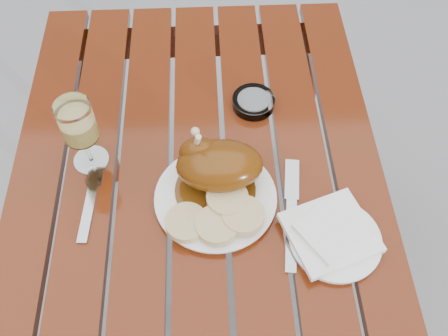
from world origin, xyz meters
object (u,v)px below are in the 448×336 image
(table, at_px, (204,263))
(wine_glass, at_px, (82,135))
(side_plate, at_px, (335,240))
(dinner_plate, at_px, (216,198))
(ashtray, at_px, (253,102))

(table, xyz_separation_m, wine_glass, (-0.23, 0.09, 0.46))
(side_plate, bearing_deg, dinner_plate, 155.43)
(ashtray, bearing_deg, side_plate, -70.01)
(table, bearing_deg, ashtray, 59.78)
(table, bearing_deg, dinner_plate, -34.05)
(table, relative_size, side_plate, 6.64)
(table, distance_m, ashtray, 0.47)
(side_plate, bearing_deg, wine_glass, 156.25)
(side_plate, bearing_deg, table, 154.02)
(table, xyz_separation_m, dinner_plate, (0.04, -0.02, 0.38))
(table, distance_m, side_plate, 0.48)
(dinner_plate, xyz_separation_m, wine_glass, (-0.27, 0.11, 0.08))
(side_plate, height_order, ashtray, ashtray)
(wine_glass, height_order, ashtray, wine_glass)
(dinner_plate, bearing_deg, wine_glass, 156.96)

